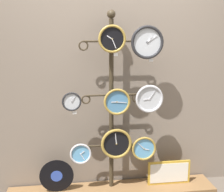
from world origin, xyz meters
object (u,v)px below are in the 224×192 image
Objects in this scene: clock_middle_center at (117,102)px; picture_frame at (169,173)px; display_stand at (111,126)px; clock_bottom_center at (116,144)px; clock_top_right at (147,42)px; clock_bottom_right at (144,148)px; clock_middle_left at (72,102)px; clock_bottom_left at (81,154)px; vinyl_record at (57,176)px; clock_top_center at (112,39)px; clock_middle_right at (149,99)px.

clock_middle_center is 1.01m from picture_frame.
display_stand is 5.94× the size of clock_bottom_center.
clock_bottom_right is (-0.02, -0.02, -1.08)m from clock_top_right.
clock_middle_center is (0.45, -0.03, -0.01)m from clock_middle_left.
clock_bottom_left is (-0.37, 0.02, -0.53)m from clock_middle_center.
clock_top_right is (0.34, -0.09, 0.87)m from display_stand.
clock_bottom_right is at bearing -1.94° from clock_bottom_left.
clock_top_right is 0.65m from clock_middle_center.
display_stand is 0.93m from clock_top_right.
clock_bottom_right is (0.32, -0.11, -0.22)m from display_stand.
picture_frame is (0.59, 0.06, -0.82)m from clock_middle_center.
clock_top_right is 0.93× the size of vinyl_record.
vinyl_record is (-0.90, 0.07, -0.28)m from clock_bottom_right.
clock_bottom_left is (-0.67, 0.00, -1.11)m from clock_top_right.
display_stand is at bearing 4.44° from vinyl_record.
clock_top_right is 1.49× the size of clock_bottom_left.
display_stand is 8.71× the size of clock_bottom_left.
clock_top_center is 0.83× the size of clock_bottom_center.
display_stand is 7.41× the size of clock_bottom_right.
picture_frame is at bearing 12.22° from clock_bottom_right.
vinyl_record is at bearing 173.91° from clock_top_center.
clock_middle_left is 0.88× the size of clock_bottom_left.
clock_middle_left is (-0.40, -0.07, 0.30)m from display_stand.
clock_bottom_center reaches higher than clock_bottom_left.
clock_bottom_center is (-0.33, 0.01, -0.46)m from clock_middle_right.
clock_middle_right is (0.37, -0.10, 0.30)m from display_stand.
clock_bottom_left is at bearing 179.39° from clock_middle_right.
vinyl_record is 1.21m from picture_frame.
display_stand reaches higher than clock_top_center.
clock_top_right is at bearing -14.76° from display_stand.
clock_middle_left is (-0.74, 0.02, -0.57)m from clock_top_right.
clock_top_center reaches higher than clock_middle_left.
vinyl_record is (-0.62, 0.04, -0.33)m from clock_bottom_center.
clock_top_center is at bearing 179.08° from clock_bottom_right.
clock_middle_center is at bearing -5.50° from vinyl_record.
clock_middle_right is at bearing -3.11° from vinyl_record.
clock_top_center reaches higher than clock_top_right.
clock_top_right is at bearing 55.11° from clock_bottom_right.
clock_top_right is at bearing -1.39° from clock_middle_left.
clock_bottom_right reaches higher than vinyl_record.
clock_bottom_right is 0.45m from picture_frame.
clock_bottom_center is at bearing -1.87° from clock_middle_left.
picture_frame is (0.30, 0.07, -0.32)m from clock_bottom_right.
vinyl_record is at bearing 175.80° from clock_bottom_right.
clock_bottom_right is at bearing -4.20° from vinyl_record.
clock_middle_right is 1.31× the size of clock_bottom_left.
vinyl_record is (-0.25, 0.04, -0.25)m from clock_bottom_left.
display_stand is at bearing 15.22° from clock_bottom_left.
clock_middle_center reaches higher than clock_bottom_left.
clock_bottom_center is (0.04, -0.09, -0.16)m from display_stand.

